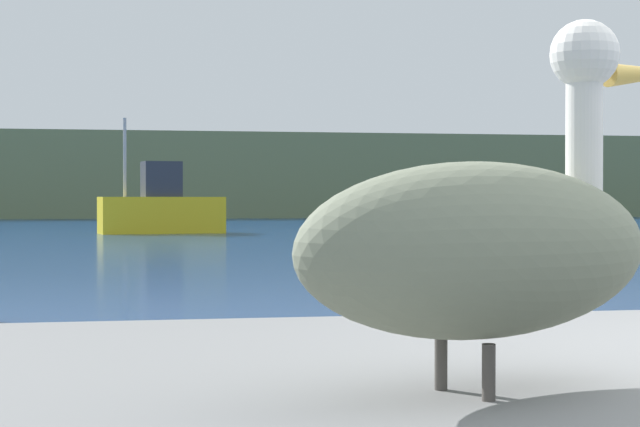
% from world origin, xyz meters
% --- Properties ---
extents(hillside_backdrop, '(140.00, 10.33, 5.54)m').
position_xyz_m(hillside_backdrop, '(0.00, 68.61, 2.77)').
color(hillside_backdrop, '#6B7A51').
rests_on(hillside_backdrop, ground).
extents(pelican, '(1.26, 0.81, 0.88)m').
position_xyz_m(pelican, '(-1.47, -0.36, 1.20)').
color(pelican, gray).
rests_on(pelican, pier_dock).
extents(fishing_boat_yellow, '(4.68, 2.17, 4.20)m').
position_xyz_m(fishing_boat_yellow, '(-1.08, 36.10, 0.92)').
color(fishing_boat_yellow, yellow).
rests_on(fishing_boat_yellow, ground).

